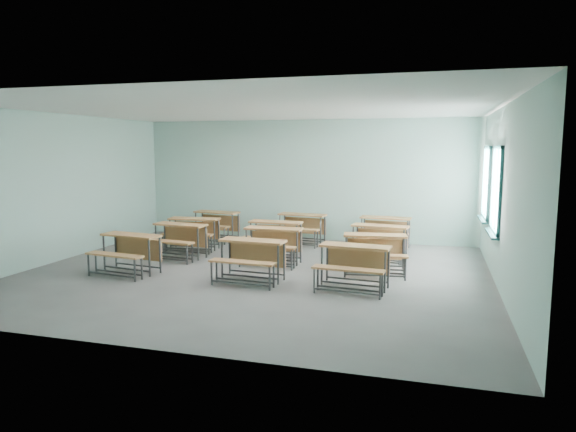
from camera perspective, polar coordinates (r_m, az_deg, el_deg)
name	(u,v)px	position (r m, az deg, el deg)	size (l,w,h in m)	color
room	(258,193)	(9.97, -3.33, 2.62)	(9.04, 8.04, 3.24)	slate
desk_unit_r0c0	(128,248)	(10.56, -17.38, -3.37)	(1.32, 0.98, 0.77)	#A06839
desk_unit_r0c1	(251,254)	(9.52, -4.18, -4.23)	(1.27, 0.89, 0.77)	#A06839
desk_unit_r0c2	(354,260)	(9.03, 7.30, -4.91)	(1.29, 0.92, 0.77)	#A06839
desk_unit_r1c0	(178,235)	(11.73, -12.15, -2.13)	(1.32, 0.97, 0.77)	#A06839
desk_unit_r1c1	(272,240)	(10.91, -1.78, -2.69)	(1.23, 0.83, 0.77)	#A06839
desk_unit_r1c2	(375,248)	(10.21, 9.64, -3.51)	(1.32, 0.97, 0.77)	#A06839
desk_unit_r2c0	(193,229)	(12.61, -10.53, -1.41)	(1.30, 0.93, 0.77)	#A06839
desk_unit_r2c1	(274,233)	(11.85, -1.55, -1.87)	(1.26, 0.88, 0.77)	#A06839
desk_unit_r2c2	(379,237)	(11.43, 10.04, -2.33)	(1.32, 0.98, 0.77)	#A06839
desk_unit_r3c0	(215,221)	(13.82, -8.14, -0.58)	(1.31, 0.96, 0.77)	#A06839
desk_unit_r3c1	(301,224)	(13.19, 1.42, -0.89)	(1.31, 0.96, 0.77)	#A06839
desk_unit_r3c2	(385,228)	(12.80, 10.69, -1.29)	(1.28, 0.91, 0.77)	#A06839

